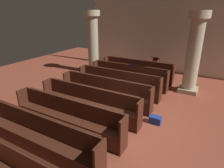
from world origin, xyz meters
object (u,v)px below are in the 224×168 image
pew_row_6 (38,134)px  pew_row_0 (137,69)px  pew_row_4 (89,101)px  pew_row_2 (118,82)px  hymn_book (131,64)px  pew_row_5 (67,115)px  pillar_far_side (93,41)px  kneeler_box_blue (155,120)px  pillar_aisle_side (194,52)px  pew_row_3 (105,90)px  lectern (155,68)px  pew_row_1 (128,75)px

pew_row_6 → pew_row_0: bearing=90.0°
pew_row_6 → pew_row_4: bearing=90.0°
pew_row_2 → hymn_book: (0.05, 1.26, 0.48)m
pew_row_5 → pillar_far_side: size_ratio=1.11×
pew_row_0 → hymn_book: bearing=-87.0°
pew_row_2 → kneeler_box_blue: size_ratio=10.16×
pew_row_4 → pillar_aisle_side: size_ratio=1.11×
pew_row_3 → pillar_aisle_side: pillar_aisle_side is taller
pew_row_5 → pillar_far_side: bearing=116.7°
lectern → pew_row_2: bearing=-102.3°
pew_row_3 → pew_row_4: size_ratio=1.00×
kneeler_box_blue → pew_row_1: bearing=129.5°
lectern → kneeler_box_blue: (1.50, -4.66, -0.33)m
pew_row_1 → pew_row_5: (0.00, -4.30, 0.00)m
pillar_aisle_side → hymn_book: pillar_aisle_side is taller
pew_row_1 → hymn_book: hymn_book is taller
pew_row_5 → pillar_aisle_side: 5.71m
pew_row_6 → pillar_aisle_side: pillar_aisle_side is taller
pew_row_2 → pew_row_4: size_ratio=1.00×
pew_row_4 → pillar_aisle_side: (2.66, 3.81, 1.25)m
pew_row_2 → pillar_far_side: pillar_far_side is taller
pew_row_6 → pillar_far_side: 6.91m
pew_row_1 → pew_row_3: 2.15m
pew_row_2 → pillar_far_side: size_ratio=1.11×
kneeler_box_blue → pew_row_2: bearing=144.3°
lectern → hymn_book: 2.02m
pew_row_1 → pillar_aisle_side: 3.00m
lectern → pew_row_3: bearing=-99.2°
pillar_far_side → hymn_book: pillar_far_side is taller
pew_row_4 → hymn_book: bearing=89.2°
pew_row_1 → pillar_aisle_side: size_ratio=1.11×
pew_row_1 → lectern: 2.13m
pew_row_0 → pew_row_1: size_ratio=1.00×
pew_row_3 → lectern: 4.23m
pillar_far_side → hymn_book: (2.66, -0.71, -0.77)m
pew_row_4 → hymn_book: size_ratio=20.89×
pew_row_3 → pillar_far_side: pillar_far_side is taller
pew_row_2 → pillar_far_side: (-2.61, 1.96, 1.25)m
pew_row_2 → pew_row_5: size_ratio=1.00×
pew_row_0 → hymn_book: 1.02m
pew_row_5 → pillar_far_side: 5.95m
pillar_aisle_side → pillar_far_side: (-5.27, 0.30, 0.00)m
pew_row_0 → pew_row_1: bearing=-90.0°
pew_row_4 → kneeler_box_blue: pew_row_4 is taller
pew_row_3 → pillar_far_side: bearing=130.7°
pew_row_6 → lectern: 7.43m
pew_row_5 → kneeler_box_blue: size_ratio=10.16×
hymn_book → pew_row_0: bearing=93.0°
pillar_aisle_side → pew_row_2: bearing=-148.0°
pew_row_1 → pew_row_6: same height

